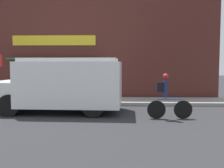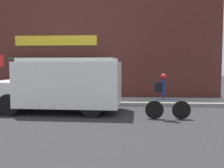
# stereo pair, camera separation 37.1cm
# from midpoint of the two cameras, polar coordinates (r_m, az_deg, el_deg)

# --- Properties ---
(ground_plane) EXTENTS (70.00, 70.00, 0.00)m
(ground_plane) POSITION_cam_midpoint_polar(r_m,az_deg,el_deg) (13.09, -10.63, -4.71)
(ground_plane) COLOR #2B2B2D
(sidewalk) EXTENTS (28.00, 2.19, 0.17)m
(sidewalk) POSITION_cam_midpoint_polar(r_m,az_deg,el_deg) (14.14, -9.67, -3.68)
(sidewalk) COLOR gray
(sidewalk) RESTS_ON ground_plane
(storefront) EXTENTS (16.43, 0.94, 5.86)m
(storefront) POSITION_cam_midpoint_polar(r_m,az_deg,el_deg) (15.38, -8.89, 7.56)
(storefront) COLOR #4C231E
(storefront) RESTS_ON ground_plane
(school_bus) EXTENTS (5.45, 2.95, 2.29)m
(school_bus) POSITION_cam_midpoint_polar(r_m,az_deg,el_deg) (11.32, -11.40, -0.00)
(school_bus) COLOR white
(school_bus) RESTS_ON ground_plane
(cyclist) EXTENTS (1.69, 0.21, 1.70)m
(cyclist) POSITION_cam_midpoint_polar(r_m,az_deg,el_deg) (9.94, 10.79, -2.85)
(cyclist) COLOR black
(cyclist) RESTS_ON ground_plane
(trash_bin) EXTENTS (0.53, 0.53, 0.89)m
(trash_bin) POSITION_cam_midpoint_polar(r_m,az_deg,el_deg) (14.56, -13.68, -1.40)
(trash_bin) COLOR #2D5138
(trash_bin) RESTS_ON sidewalk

